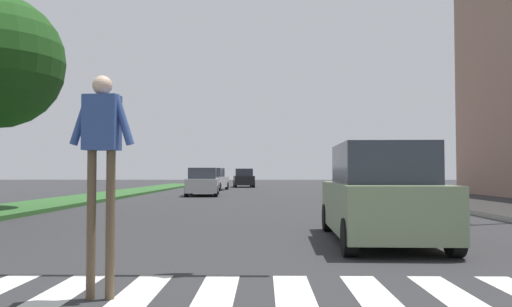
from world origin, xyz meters
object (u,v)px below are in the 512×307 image
(suv_crossing, at_px, (380,196))
(sedan_midblock, at_px, (203,183))
(pedestrian_performer, at_px, (102,149))
(sedan_far_horizon, at_px, (244,179))
(sedan_distant, at_px, (213,180))

(suv_crossing, relative_size, sedan_midblock, 1.03)
(pedestrian_performer, xyz_separation_m, suv_crossing, (4.15, 4.65, -0.73))
(pedestrian_performer, bearing_deg, sedan_far_horizon, 90.16)
(suv_crossing, distance_m, sedan_far_horizon, 38.33)
(sedan_distant, bearing_deg, sedan_far_horizon, 76.13)
(pedestrian_performer, xyz_separation_m, sedan_midblock, (-1.89, 24.98, -0.88))
(suv_crossing, bearing_deg, sedan_far_horizon, 96.41)
(suv_crossing, relative_size, sedan_distant, 1.05)
(sedan_midblock, height_order, sedan_far_horizon, sedan_far_horizon)
(pedestrian_performer, xyz_separation_m, sedan_far_horizon, (-0.12, 42.74, -0.85))
(sedan_distant, relative_size, sedan_far_horizon, 0.97)
(suv_crossing, distance_m, sedan_distant, 30.40)
(sedan_distant, distance_m, sedan_far_horizon, 8.61)
(suv_crossing, xyz_separation_m, sedan_midblock, (-6.05, 20.33, -0.15))
(suv_crossing, height_order, sedan_distant, suv_crossing)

